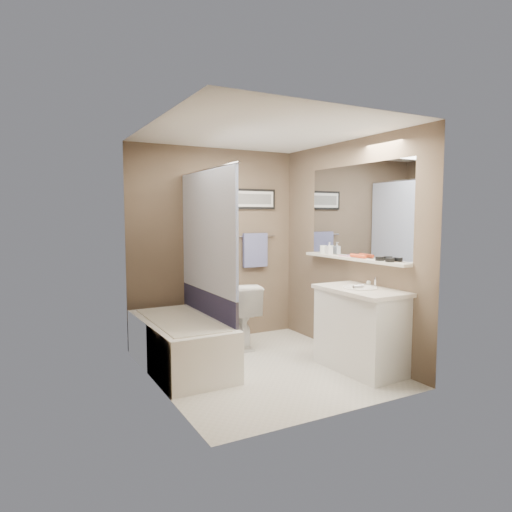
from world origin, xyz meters
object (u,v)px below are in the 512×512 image
bathtub (180,344)px  soap_bottle (329,248)px  candle_bowl_far (380,259)px  hair_brush_front (358,256)px  vanity (361,331)px  glass_jar (323,250)px  candle_bowl_near (390,260)px  toilet (237,314)px

bathtub → soap_bottle: bearing=-5.7°
bathtub → candle_bowl_far: bearing=-29.8°
soap_bottle → candle_bowl_far: bearing=-90.0°
candle_bowl_far → hair_brush_front: 0.32m
vanity → candle_bowl_far: size_ratio=10.00×
vanity → glass_jar: 1.19m
bathtub → soap_bottle: soap_bottle is taller
candle_bowl_near → glass_jar: 1.09m
candle_bowl_near → bathtub: bearing=148.0°
glass_jar → soap_bottle: (0.00, -0.12, 0.02)m
bathtub → glass_jar: glass_jar is taller
toilet → glass_jar: 1.29m
hair_brush_front → candle_bowl_near: bearing=-90.0°
candle_bowl_near → hair_brush_front: hair_brush_front is taller
glass_jar → candle_bowl_far: bearing=-90.0°
bathtub → candle_bowl_near: candle_bowl_near is taller
toilet → soap_bottle: soap_bottle is taller
toilet → hair_brush_front: bearing=139.5°
bathtub → toilet: (0.86, 0.44, 0.14)m
candle_bowl_far → soap_bottle: (0.00, 0.83, 0.05)m
toilet → hair_brush_front: size_ratio=3.52×
vanity → soap_bottle: 1.12m
toilet → candle_bowl_far: candle_bowl_far is taller
vanity → candle_bowl_near: 0.78m
bathtub → glass_jar: size_ratio=15.00×
bathtub → toilet: size_ratio=1.94×
toilet → vanity: vanity is taller
candle_bowl_far → hair_brush_front: size_ratio=0.41×
toilet → soap_bottle: 1.35m
soap_bottle → candle_bowl_near: bearing=-90.0°
bathtub → candle_bowl_far: size_ratio=16.67×
bathtub → candle_bowl_far: candle_bowl_far is taller
bathtub → toilet: bearing=26.1°
bathtub → vanity: vanity is taller
vanity → candle_bowl_far: (0.19, -0.05, 0.73)m
toilet → vanity: size_ratio=0.86×
candle_bowl_far → toilet: bearing=122.9°
bathtub → vanity: size_ratio=1.67×
candle_bowl_far → hair_brush_front: bearing=90.0°
vanity → hair_brush_front: hair_brush_front is taller
vanity → soap_bottle: size_ratio=6.40×
bathtub → candle_bowl_near: size_ratio=16.67×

